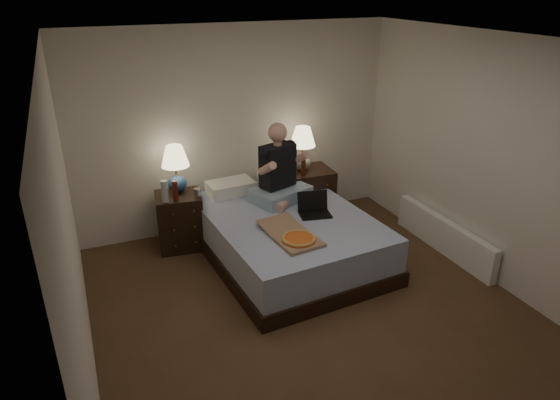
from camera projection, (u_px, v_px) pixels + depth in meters
name	position (u px, v px, depth m)	size (l,w,h in m)	color
floor	(317.00, 317.00, 4.75)	(4.00, 4.50, 0.00)	brown
ceiling	(328.00, 44.00, 3.73)	(4.00, 4.50, 0.00)	white
wall_back	(237.00, 129.00, 6.13)	(4.00, 2.50, 0.00)	silver
wall_front	(544.00, 371.00, 2.35)	(4.00, 2.50, 0.00)	silver
wall_left	(71.00, 241.00, 3.52)	(4.50, 2.50, 0.00)	silver
wall_right	(500.00, 165.00, 4.97)	(4.50, 2.50, 0.00)	silver
bed	(287.00, 236.00, 5.65)	(1.63, 2.17, 0.54)	#5367A6
nightstand_left	(180.00, 221.00, 5.88)	(0.51, 0.46, 0.67)	black
nightstand_right	(309.00, 196.00, 6.48)	(0.56, 0.50, 0.73)	black
lamp_left	(176.00, 169.00, 5.72)	(0.32, 0.32, 0.56)	#244B84
lamp_right	(302.00, 149.00, 6.21)	(0.32, 0.32, 0.56)	gray
water_bottle	(165.00, 191.00, 5.51)	(0.07, 0.07, 0.25)	silver
soda_can	(197.00, 193.00, 5.68)	(0.07, 0.07, 0.10)	#B0B0AB
beer_bottle_left	(175.00, 191.00, 5.56)	(0.06, 0.06, 0.23)	#51160B
beer_bottle_right	(303.00, 166.00, 6.13)	(0.06, 0.06, 0.23)	#5B220D
person	(281.00, 163.00, 5.73)	(0.66, 0.52, 0.93)	black
laptop	(315.00, 205.00, 5.49)	(0.34, 0.28, 0.24)	black
pizza_box	(299.00, 240.00, 4.93)	(0.40, 0.76, 0.08)	#9E7B5F
radiator	(444.00, 236.00, 5.82)	(0.10, 1.60, 0.40)	white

